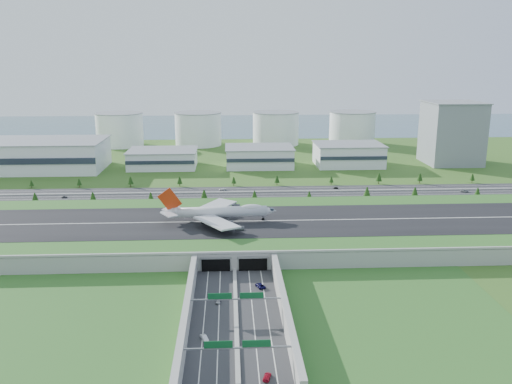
{
  "coord_description": "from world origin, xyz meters",
  "views": [
    {
      "loc": [
        -1.97,
        -282.57,
        96.48
      ],
      "look_at": [
        14.25,
        35.0,
        15.65
      ],
      "focal_mm": 38.0,
      "sensor_mm": 36.0,
      "label": 1
    }
  ],
  "objects_px": {
    "fuel_tank_a": "(120,130)",
    "car_7": "(222,189)",
    "car_5": "(336,188)",
    "car_0": "(218,301)",
    "car_3": "(267,377)",
    "car_1": "(204,338)",
    "car_4": "(64,197)",
    "car_2": "(260,286)",
    "car_6": "(464,191)",
    "boeing_747": "(219,212)",
    "office_tower": "(452,133)"
  },
  "relations": [
    {
      "from": "boeing_747",
      "to": "fuel_tank_a",
      "type": "bearing_deg",
      "value": 108.14
    },
    {
      "from": "car_3",
      "to": "car_4",
      "type": "xyz_separation_m",
      "value": [
        -125.06,
        222.65,
        -0.07
      ]
    },
    {
      "from": "car_2",
      "to": "car_4",
      "type": "distance_m",
      "value": 200.71
    },
    {
      "from": "car_2",
      "to": "car_5",
      "type": "height_order",
      "value": "car_2"
    },
    {
      "from": "car_0",
      "to": "car_7",
      "type": "relative_size",
      "value": 0.83
    },
    {
      "from": "fuel_tank_a",
      "to": "car_0",
      "type": "relative_size",
      "value": 11.44
    },
    {
      "from": "car_6",
      "to": "car_7",
      "type": "distance_m",
      "value": 175.46
    },
    {
      "from": "car_4",
      "to": "car_7",
      "type": "xyz_separation_m",
      "value": [
        109.27,
        16.2,
        0.1
      ]
    },
    {
      "from": "car_6",
      "to": "car_1",
      "type": "bearing_deg",
      "value": 155.16
    },
    {
      "from": "boeing_747",
      "to": "car_7",
      "type": "bearing_deg",
      "value": 87.74
    },
    {
      "from": "car_3",
      "to": "car_7",
      "type": "distance_m",
      "value": 239.37
    },
    {
      "from": "office_tower",
      "to": "car_6",
      "type": "bearing_deg",
      "value": -106.72
    },
    {
      "from": "car_2",
      "to": "car_6",
      "type": "distance_m",
      "value": 222.59
    },
    {
      "from": "car_0",
      "to": "car_5",
      "type": "xyz_separation_m",
      "value": [
        83.58,
        185.38,
        -0.07
      ]
    },
    {
      "from": "car_0",
      "to": "car_3",
      "type": "distance_m",
      "value": 55.64
    },
    {
      "from": "car_3",
      "to": "fuel_tank_a",
      "type": "bearing_deg",
      "value": -58.42
    },
    {
      "from": "car_0",
      "to": "car_7",
      "type": "xyz_separation_m",
      "value": [
        -0.02,
        185.49,
        0.02
      ]
    },
    {
      "from": "car_3",
      "to": "car_6",
      "type": "bearing_deg",
      "value": -109.82
    },
    {
      "from": "fuel_tank_a",
      "to": "boeing_747",
      "type": "distance_m",
      "value": 329.65
    },
    {
      "from": "car_0",
      "to": "car_1",
      "type": "bearing_deg",
      "value": -94.66
    },
    {
      "from": "office_tower",
      "to": "car_6",
      "type": "distance_m",
      "value": 114.48
    },
    {
      "from": "car_5",
      "to": "car_6",
      "type": "bearing_deg",
      "value": 105.39
    },
    {
      "from": "boeing_747",
      "to": "car_5",
      "type": "height_order",
      "value": "boeing_747"
    },
    {
      "from": "car_5",
      "to": "car_6",
      "type": "xyz_separation_m",
      "value": [
        91.29,
        -14.03,
        0.15
      ]
    },
    {
      "from": "fuel_tank_a",
      "to": "car_5",
      "type": "distance_m",
      "value": 286.47
    },
    {
      "from": "car_2",
      "to": "car_4",
      "type": "bearing_deg",
      "value": -72.64
    },
    {
      "from": "car_1",
      "to": "car_5",
      "type": "xyz_separation_m",
      "value": [
        87.94,
        214.31,
        -0.11
      ]
    },
    {
      "from": "car_4",
      "to": "car_7",
      "type": "bearing_deg",
      "value": -100.17
    },
    {
      "from": "office_tower",
      "to": "car_5",
      "type": "height_order",
      "value": "office_tower"
    },
    {
      "from": "car_0",
      "to": "car_7",
      "type": "bearing_deg",
      "value": 93.91
    },
    {
      "from": "car_0",
      "to": "boeing_747",
      "type": "bearing_deg",
      "value": 94.53
    },
    {
      "from": "car_0",
      "to": "car_2",
      "type": "bearing_deg",
      "value": 41.97
    },
    {
      "from": "car_0",
      "to": "car_4",
      "type": "distance_m",
      "value": 201.5
    },
    {
      "from": "boeing_747",
      "to": "car_2",
      "type": "xyz_separation_m",
      "value": [
        18.53,
        -69.24,
        -12.7
      ]
    },
    {
      "from": "car_0",
      "to": "car_3",
      "type": "height_order",
      "value": "car_0"
    },
    {
      "from": "fuel_tank_a",
      "to": "car_7",
      "type": "distance_m",
      "value": 236.9
    },
    {
      "from": "boeing_747",
      "to": "car_4",
      "type": "bearing_deg",
      "value": 139.73
    },
    {
      "from": "car_7",
      "to": "fuel_tank_a",
      "type": "bearing_deg",
      "value": -150.29
    },
    {
      "from": "car_5",
      "to": "car_7",
      "type": "height_order",
      "value": "car_7"
    },
    {
      "from": "office_tower",
      "to": "car_5",
      "type": "distance_m",
      "value": 156.52
    },
    {
      "from": "fuel_tank_a",
      "to": "car_7",
      "type": "bearing_deg",
      "value": -61.41
    },
    {
      "from": "car_2",
      "to": "car_6",
      "type": "xyz_separation_m",
      "value": [
        157.25,
        157.54,
        -0.01
      ]
    },
    {
      "from": "fuel_tank_a",
      "to": "car_5",
      "type": "relative_size",
      "value": 12.21
    },
    {
      "from": "car_3",
      "to": "car_6",
      "type": "distance_m",
      "value": 275.33
    },
    {
      "from": "car_1",
      "to": "car_0",
      "type": "bearing_deg",
      "value": 58.03
    },
    {
      "from": "boeing_747",
      "to": "car_5",
      "type": "xyz_separation_m",
      "value": [
        84.49,
        102.34,
        -12.86
      ]
    },
    {
      "from": "car_3",
      "to": "car_5",
      "type": "bearing_deg",
      "value": -90.38
    },
    {
      "from": "fuel_tank_a",
      "to": "car_5",
      "type": "xyz_separation_m",
      "value": [
        196.68,
        -207.61,
        -16.71
      ]
    },
    {
      "from": "car_1",
      "to": "car_6",
      "type": "bearing_deg",
      "value": 24.77
    },
    {
      "from": "fuel_tank_a",
      "to": "car_7",
      "type": "relative_size",
      "value": 9.52
    }
  ]
}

